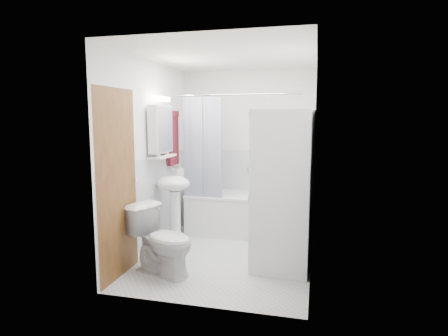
% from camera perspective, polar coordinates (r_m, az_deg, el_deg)
% --- Properties ---
extents(floor, '(2.60, 2.60, 0.00)m').
position_cam_1_polar(floor, '(4.77, 0.61, -13.11)').
color(floor, silver).
rests_on(floor, ground).
extents(room_walls, '(2.60, 2.60, 2.60)m').
position_cam_1_polar(room_walls, '(4.47, 0.64, 5.01)').
color(room_walls, white).
rests_on(room_walls, ground).
extents(wainscot, '(1.98, 2.58, 2.58)m').
position_cam_1_polar(wainscot, '(4.87, 1.42, -5.30)').
color(wainscot, silver).
rests_on(wainscot, ground).
extents(door, '(0.05, 2.00, 2.00)m').
position_cam_1_polar(door, '(4.33, -13.41, -1.77)').
color(door, brown).
rests_on(door, ground).
extents(bathtub, '(1.54, 0.73, 0.59)m').
position_cam_1_polar(bathtub, '(5.54, 2.60, -6.65)').
color(bathtub, white).
rests_on(bathtub, ground).
extents(tub_spout, '(0.04, 0.12, 0.04)m').
position_cam_1_polar(tub_spout, '(5.71, 5.25, -0.27)').
color(tub_spout, silver).
rests_on(tub_spout, room_walls).
extents(curtain_rod, '(1.72, 0.02, 0.02)m').
position_cam_1_polar(curtain_rod, '(5.08, 2.03, 11.13)').
color(curtain_rod, silver).
rests_on(curtain_rod, room_walls).
extents(shower_curtain, '(0.55, 0.02, 1.45)m').
position_cam_1_polar(shower_curtain, '(5.21, -3.24, 2.78)').
color(shower_curtain, '#151C49').
rests_on(shower_curtain, curtain_rod).
extents(sink, '(0.44, 0.37, 1.04)m').
position_cam_1_polar(sink, '(4.91, -7.67, -4.04)').
color(sink, white).
rests_on(sink, ground).
extents(medicine_cabinet, '(0.13, 0.50, 0.71)m').
position_cam_1_polar(medicine_cabinet, '(4.84, -9.62, 6.04)').
color(medicine_cabinet, white).
rests_on(medicine_cabinet, room_walls).
extents(shelf, '(0.18, 0.54, 0.02)m').
position_cam_1_polar(shelf, '(4.86, -9.36, 1.74)').
color(shelf, silver).
rests_on(shelf, room_walls).
extents(shower_caddy, '(0.22, 0.06, 0.02)m').
position_cam_1_polar(shower_caddy, '(5.67, 5.77, 2.13)').
color(shower_caddy, silver).
rests_on(shower_caddy, room_walls).
extents(towel, '(0.07, 0.32, 0.77)m').
position_cam_1_polar(towel, '(5.32, -7.79, 4.69)').
color(towel, maroon).
rests_on(towel, room_walls).
extents(washer_dryer, '(0.68, 0.67, 1.78)m').
position_cam_1_polar(washer_dryer, '(4.21, 8.94, -3.44)').
color(washer_dryer, white).
rests_on(washer_dryer, ground).
extents(toilet, '(0.85, 0.66, 0.74)m').
position_cam_1_polar(toilet, '(4.19, -9.32, -10.88)').
color(toilet, white).
rests_on(toilet, ground).
extents(soap_pump, '(0.08, 0.17, 0.08)m').
position_cam_1_polar(soap_pump, '(4.97, -6.71, -1.00)').
color(soap_pump, gray).
rests_on(soap_pump, sink).
extents(shelf_bottle, '(0.07, 0.18, 0.07)m').
position_cam_1_polar(shelf_bottle, '(4.72, -10.09, 2.13)').
color(shelf_bottle, gray).
rests_on(shelf_bottle, shelf).
extents(shelf_cup, '(0.10, 0.09, 0.10)m').
position_cam_1_polar(shelf_cup, '(4.97, -8.83, 2.61)').
color(shelf_cup, gray).
rests_on(shelf_cup, shelf).
extents(shampoo_a, '(0.13, 0.17, 0.13)m').
position_cam_1_polar(shampoo_a, '(5.64, 7.00, 2.87)').
color(shampoo_a, gray).
rests_on(shampoo_a, shower_caddy).
extents(shampoo_b, '(0.08, 0.21, 0.08)m').
position_cam_1_polar(shampoo_b, '(5.63, 8.21, 2.58)').
color(shampoo_b, navy).
rests_on(shampoo_b, shower_caddy).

